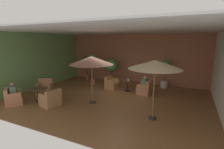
# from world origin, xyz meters

# --- Properties ---
(ground_plane) EXTENTS (10.51, 8.29, 0.02)m
(ground_plane) POSITION_xyz_m (0.00, 0.00, -0.01)
(ground_plane) COLOR brown
(wall_back_brick) EXTENTS (10.51, 0.08, 3.58)m
(wall_back_brick) POSITION_xyz_m (0.00, 4.11, 1.79)
(wall_back_brick) COLOR #9C5F44
(wall_back_brick) RESTS_ON ground_plane
(wall_left_accent) EXTENTS (0.08, 8.29, 3.58)m
(wall_left_accent) POSITION_xyz_m (-5.22, 0.00, 1.79)
(wall_left_accent) COLOR #689453
(wall_left_accent) RESTS_ON ground_plane
(ceiling_slab) EXTENTS (10.51, 8.29, 0.06)m
(ceiling_slab) POSITION_xyz_m (0.00, 0.00, 3.61)
(ceiling_slab) COLOR silver
(ceiling_slab) RESTS_ON wall_back_brick
(cafe_table_front_left) EXTENTS (0.67, 0.67, 0.67)m
(cafe_table_front_left) POSITION_xyz_m (0.47, 1.68, 0.50)
(cafe_table_front_left) COLOR black
(cafe_table_front_left) RESTS_ON ground_plane
(armchair_front_left_north) EXTENTS (0.80, 0.89, 0.80)m
(armchair_front_left_north) POSITION_xyz_m (-0.69, 1.81, 0.30)
(armchair_front_left_north) COLOR #B2774A
(armchair_front_left_north) RESTS_ON ground_plane
(armchair_front_left_east) EXTENTS (0.87, 0.83, 0.85)m
(armchair_front_left_east) POSITION_xyz_m (1.63, 1.49, 0.32)
(armchair_front_left_east) COLOR #AC7251
(armchair_front_left_east) RESTS_ON ground_plane
(cafe_table_front_right) EXTENTS (0.73, 0.73, 0.67)m
(cafe_table_front_right) POSITION_xyz_m (-3.13, -1.98, 0.53)
(cafe_table_front_right) COLOR black
(cafe_table_front_right) RESTS_ON ground_plane
(armchair_front_right_north) EXTENTS (1.05, 1.01, 0.91)m
(armchair_front_right_north) POSITION_xyz_m (-3.67, -0.99, 0.33)
(armchair_front_right_north) COLOR #A87551
(armchair_front_right_north) RESTS_ON ground_plane
(armchair_front_right_east) EXTENTS (1.09, 1.08, 0.83)m
(armchair_front_right_east) POSITION_xyz_m (-3.81, -2.87, 0.31)
(armchair_front_right_east) COLOR #AE6E4D
(armchair_front_right_east) RESTS_ON ground_plane
(armchair_front_right_south) EXTENTS (0.91, 0.94, 0.83)m
(armchair_front_right_south) POSITION_xyz_m (-2.03, -2.19, 0.31)
(armchair_front_right_south) COLOR #A6774D
(armchair_front_right_south) RESTS_ON ground_plane
(patio_umbrella_tall_red) EXTENTS (2.12, 2.12, 2.36)m
(patio_umbrella_tall_red) POSITION_xyz_m (-0.43, -0.99, 2.14)
(patio_umbrella_tall_red) COLOR #2D2D2D
(patio_umbrella_tall_red) RESTS_ON ground_plane
(patio_umbrella_center_beige) EXTENTS (2.04, 2.04, 2.38)m
(patio_umbrella_center_beige) POSITION_xyz_m (2.70, -1.49, 2.19)
(patio_umbrella_center_beige) COLOR #2D2D2D
(patio_umbrella_center_beige) RESTS_ON ground_plane
(potted_tree_left_corner) EXTENTS (0.60, 0.60, 1.86)m
(potted_tree_left_corner) POSITION_xyz_m (2.39, 3.54, 1.15)
(potted_tree_left_corner) COLOR silver
(potted_tree_left_corner) RESTS_ON ground_plane
(potted_tree_mid_left) EXTENTS (0.71, 0.71, 1.90)m
(potted_tree_mid_left) POSITION_xyz_m (-3.59, 3.31, 1.39)
(potted_tree_mid_left) COLOR #AA6140
(potted_tree_mid_left) RESTS_ON ground_plane
(potted_tree_mid_right) EXTENTS (0.84, 0.84, 2.16)m
(potted_tree_mid_right) POSITION_xyz_m (-2.39, 2.25, 1.62)
(potted_tree_mid_right) COLOR #AE5F4A
(potted_tree_mid_right) RESTS_ON ground_plane
(potted_tree_right_corner) EXTENTS (0.89, 0.89, 1.83)m
(potted_tree_right_corner) POSITION_xyz_m (-1.18, 2.81, 1.28)
(potted_tree_right_corner) COLOR #AF6645
(potted_tree_right_corner) RESTS_ON ground_plane
(patron_blue_shirt) EXTENTS (0.45, 0.43, 0.68)m
(patron_blue_shirt) POSITION_xyz_m (-3.79, -2.83, 0.72)
(patron_blue_shirt) COLOR #4F745A
(patron_blue_shirt) RESTS_ON ground_plane
(patron_by_window) EXTENTS (0.31, 0.43, 0.65)m
(patron_by_window) POSITION_xyz_m (1.59, 1.49, 0.71)
(patron_by_window) COLOR #4C6D51
(patron_by_window) RESTS_ON ground_plane
(iced_drink_cup) EXTENTS (0.08, 0.08, 0.11)m
(iced_drink_cup) POSITION_xyz_m (0.51, 1.69, 0.72)
(iced_drink_cup) COLOR white
(iced_drink_cup) RESTS_ON cafe_table_front_left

